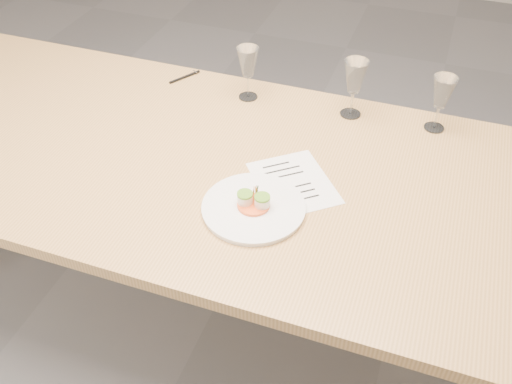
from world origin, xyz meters
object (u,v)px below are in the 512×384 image
(recipe_sheet, at_px, (293,183))
(wine_glass_1, at_px, (355,78))
(wine_glass_0, at_px, (248,64))
(dining_table, at_px, (204,174))
(dinner_plate, at_px, (254,207))
(wine_glass_2, at_px, (442,93))
(ballpoint_pen, at_px, (185,77))

(recipe_sheet, distance_m, wine_glass_1, 0.44)
(wine_glass_1, bearing_deg, wine_glass_0, -177.77)
(dining_table, height_order, dinner_plate, dinner_plate)
(dinner_plate, relative_size, wine_glass_2, 1.53)
(ballpoint_pen, height_order, wine_glass_1, wine_glass_1)
(wine_glass_1, bearing_deg, dining_table, -133.95)
(recipe_sheet, bearing_deg, dining_table, 136.51)
(dinner_plate, distance_m, wine_glass_0, 0.60)
(wine_glass_0, distance_m, wine_glass_1, 0.37)
(recipe_sheet, height_order, wine_glass_0, wine_glass_0)
(recipe_sheet, relative_size, ballpoint_pen, 2.82)
(wine_glass_2, bearing_deg, ballpoint_pen, 178.69)
(dinner_plate, height_order, wine_glass_1, wine_glass_1)
(ballpoint_pen, xyz_separation_m, wine_glass_1, (0.64, -0.03, 0.14))
(wine_glass_0, xyz_separation_m, wine_glass_1, (0.37, 0.01, 0.01))
(wine_glass_1, relative_size, wine_glass_2, 1.06)
(ballpoint_pen, height_order, wine_glass_0, wine_glass_0)
(ballpoint_pen, bearing_deg, dinner_plate, -110.00)
(recipe_sheet, bearing_deg, ballpoint_pen, 102.20)
(dining_table, relative_size, wine_glass_0, 12.60)
(dinner_plate, distance_m, ballpoint_pen, 0.77)
(wine_glass_2, bearing_deg, dinner_plate, -126.66)
(dining_table, distance_m, wine_glass_1, 0.58)
(dining_table, relative_size, recipe_sheet, 7.12)
(recipe_sheet, xyz_separation_m, wine_glass_2, (0.36, 0.43, 0.13))
(dining_table, xyz_separation_m, recipe_sheet, (0.30, -0.02, 0.07))
(wine_glass_0, bearing_deg, wine_glass_2, 2.32)
(dinner_plate, distance_m, wine_glass_1, 0.60)
(ballpoint_pen, bearing_deg, dining_table, -117.86)
(dining_table, relative_size, wine_glass_2, 12.67)
(wine_glass_0, bearing_deg, ballpoint_pen, 170.12)
(wine_glass_0, bearing_deg, wine_glass_1, 2.23)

